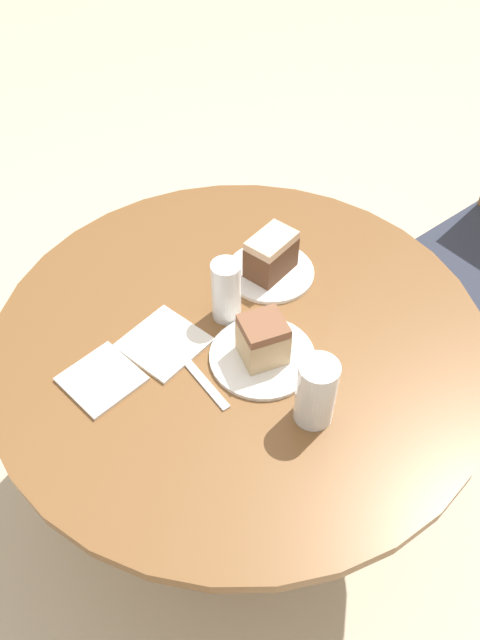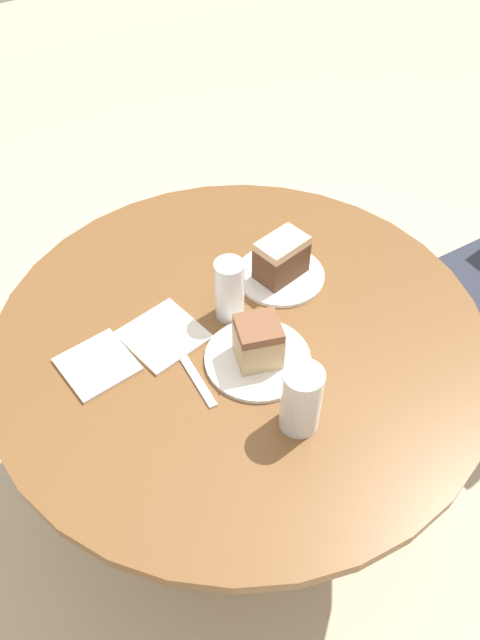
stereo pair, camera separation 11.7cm
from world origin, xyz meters
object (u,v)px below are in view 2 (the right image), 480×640
plate_far (280,275)px  glass_water (230,293)px  cake_slice_near (258,342)px  plate_near (258,359)px  cake_slice_far (281,258)px  glass_lemonade (301,402)px

plate_far → glass_water: (0.04, -0.17, 0.06)m
cake_slice_near → glass_water: glass_water is taller
plate_near → cake_slice_far: 0.27m
plate_near → glass_lemonade: bearing=-6.2°
cake_slice_near → cake_slice_far: (-0.18, 0.19, 0.00)m
cake_slice_near → glass_lemonade: 0.17m
plate_near → cake_slice_near: size_ratio=2.01×
glass_lemonade → cake_slice_far: bearing=149.9°
plate_near → plate_far: (-0.18, 0.19, 0.00)m
plate_far → cake_slice_near: bearing=-45.6°
plate_near → cake_slice_far: bearing=134.4°
cake_slice_near → cake_slice_far: size_ratio=0.87×
plate_near → glass_lemonade: 0.18m
plate_near → cake_slice_near: (0.00, 0.00, 0.06)m
plate_far → glass_lemonade: glass_lemonade is taller
cake_slice_near → glass_water: bearing=171.6°
glass_lemonade → glass_water: bearing=172.8°
plate_far → cake_slice_near: size_ratio=1.88×
plate_near → cake_slice_far: size_ratio=1.74×
cake_slice_far → glass_water: size_ratio=0.85×
cake_slice_near → glass_water: 0.15m
plate_near → plate_far: bearing=134.4°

